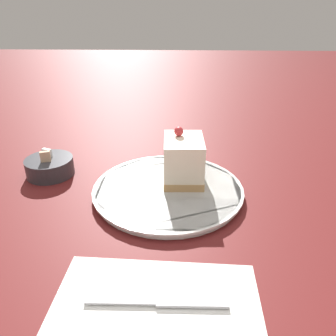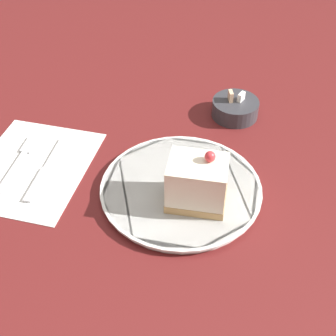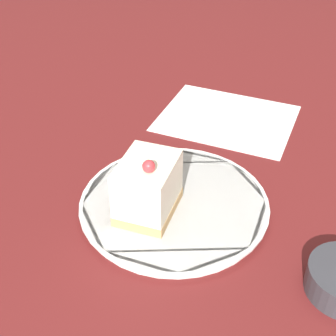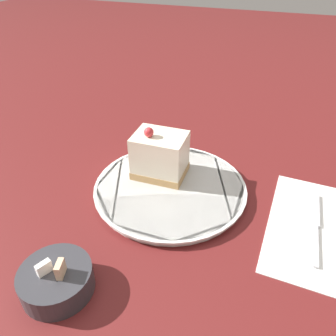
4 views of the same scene
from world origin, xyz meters
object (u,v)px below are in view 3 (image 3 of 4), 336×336
Objects in this scene: fork at (238,111)px; knife at (214,122)px; plate at (173,204)px; cake_slice at (148,187)px.

fork is 0.92× the size of knife.
plate is at bearing -5.29° from fork.
knife is (-0.26, -0.01, -0.00)m from plate.
plate reaches higher than fork.
knife is at bearing -31.05° from fork.
knife is (-0.29, 0.02, -0.05)m from cake_slice.
knife is (0.06, -0.03, -0.00)m from fork.
plate is 0.26m from knife.
cake_slice reaches higher than plate.
cake_slice is 0.64× the size of fork.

